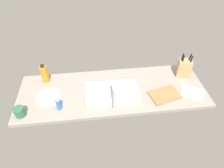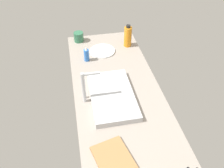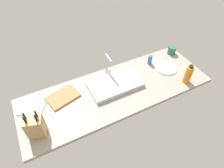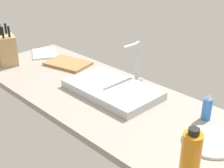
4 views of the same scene
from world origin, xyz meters
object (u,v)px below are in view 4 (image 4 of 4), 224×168
(sink_basin, at_px, (112,89))
(soap_bottle, at_px, (207,108))
(cutting_board, at_px, (68,64))
(dish_towel, at_px, (44,54))
(dinner_plate, at_px, (210,141))
(faucet, at_px, (136,60))
(knife_block, at_px, (7,50))
(water_bottle, at_px, (191,156))

(sink_basin, bearing_deg, soap_bottle, 13.98)
(sink_basin, height_order, cutting_board, sink_basin)
(cutting_board, bearing_deg, soap_bottle, 2.48)
(sink_basin, xyz_separation_m, dish_towel, (-0.79, 0.08, -0.02))
(dinner_plate, bearing_deg, faucet, 160.82)
(knife_block, relative_size, cutting_board, 0.94)
(cutting_board, bearing_deg, dinner_plate, -5.63)
(cutting_board, distance_m, soap_bottle, 1.00)
(faucet, height_order, cutting_board, faucet)
(knife_block, height_order, cutting_board, knife_block)
(sink_basin, relative_size, soap_bottle, 3.83)
(sink_basin, bearing_deg, knife_block, -166.20)
(faucet, xyz_separation_m, soap_bottle, (0.49, -0.06, -0.09))
(cutting_board, bearing_deg, water_bottle, -16.96)
(sink_basin, height_order, soap_bottle, soap_bottle)
(sink_basin, height_order, knife_block, knife_block)
(faucet, distance_m, cutting_board, 0.54)
(soap_bottle, distance_m, dish_towel, 1.29)
(faucet, relative_size, dish_towel, 1.16)
(cutting_board, xyz_separation_m, soap_bottle, (1.00, 0.04, 0.05))
(cutting_board, xyz_separation_m, dinner_plate, (1.11, -0.11, -0.00))
(knife_block, relative_size, water_bottle, 1.28)
(faucet, xyz_separation_m, knife_block, (-0.80, -0.37, -0.05))
(soap_bottle, bearing_deg, dish_towel, -178.05)
(dish_towel, bearing_deg, soap_bottle, 1.95)
(faucet, xyz_separation_m, cutting_board, (-0.51, -0.10, -0.14))
(sink_basin, distance_m, cutting_board, 0.51)
(faucet, bearing_deg, sink_basin, -92.40)
(dish_towel, bearing_deg, dinner_plate, -4.46)
(knife_block, bearing_deg, dinner_plate, 24.16)
(cutting_board, bearing_deg, knife_block, -136.16)
(faucet, distance_m, dish_towel, 0.82)
(knife_block, height_order, water_bottle, knife_block)
(sink_basin, height_order, faucet, faucet)
(knife_block, distance_m, dinner_plate, 1.41)
(soap_bottle, distance_m, dinner_plate, 0.20)
(sink_basin, bearing_deg, dish_towel, 174.22)
(soap_bottle, xyz_separation_m, dish_towel, (-1.29, -0.04, -0.05))
(cutting_board, bearing_deg, sink_basin, -9.09)
(soap_bottle, bearing_deg, dinner_plate, -53.97)
(soap_bottle, bearing_deg, cutting_board, -177.52)
(dinner_plate, bearing_deg, soap_bottle, 126.03)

